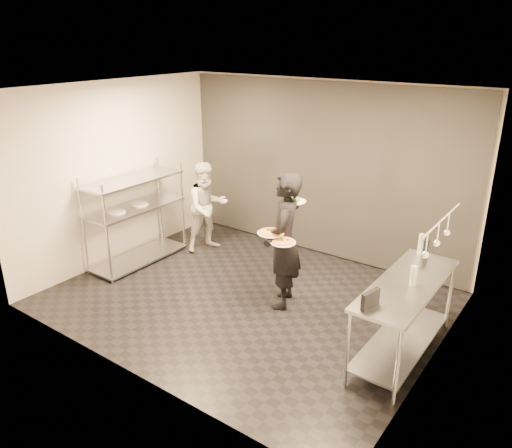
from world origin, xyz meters
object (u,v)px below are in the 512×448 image
Objects in this scene: chef at (207,207)px; pizza_plate_far at (283,242)px; pos_monitor at (370,299)px; pizza_plate_near at (271,232)px; bottle_dark at (426,248)px; prep_counter at (405,306)px; waiter at (284,241)px; pass_rack at (136,215)px; bottle_green at (421,244)px; salad_plate at (295,200)px; bottle_clear at (413,275)px.

pizza_plate_far is (2.16, -1.04, 0.27)m from chef.
pizza_plate_far is at bearing 168.19° from pos_monitor.
chef is at bearing 152.80° from pizza_plate_near.
chef is 2.21m from pizza_plate_near.
prep_counter is at bearing -84.83° from bottle_dark.
waiter reaches higher than bottle_dark.
bottle_dark is (-0.07, 0.79, 0.40)m from prep_counter.
pass_rack is at bearing 172.48° from chef.
chef is 5.69× the size of bottle_green.
waiter is 5.33× the size of pizza_plate_near.
prep_counter is at bearing -80.12° from bottle_green.
prep_counter is 7.44× the size of pos_monitor.
salad_plate reaches higher than pizza_plate_far.
pizza_plate_far is 1.21× the size of bottle_green.
prep_counter is 8.19× the size of bottle_clear.
salad_plate is (0.02, 0.54, 0.29)m from pizza_plate_near.
bottle_green reaches higher than pizza_plate_far.
pizza_plate_near is 0.61m from salad_plate.
prep_counter is 0.92m from bottle_green.
pizza_plate_near reaches higher than pizza_plate_far.
waiter is 6.09× the size of salad_plate.
pizza_plate_far is (0.13, -0.23, 0.11)m from waiter.
pass_rack reaches higher than chef.
bottle_clear is at bearing -0.93° from pizza_plate_near.
chef is (-2.02, 0.81, -0.16)m from waiter.
pizza_plate_near is at bearing 169.77° from pos_monitor.
chef reaches higher than pizza_plate_far.
pizza_plate_near is at bearing 179.07° from bottle_clear.
waiter is at bearing -88.56° from chef.
chef is at bearing -135.42° from waiter.
bottle_clear is (1.83, -0.57, -0.34)m from salad_plate.
pos_monitor is (4.21, -0.72, 0.24)m from pass_rack.
pizza_plate_near is at bearing 179.73° from prep_counter.
prep_counter is 0.41m from bottle_clear.
prep_counter is at bearing 59.72° from waiter.
bottle_dark is (1.63, 0.59, 0.11)m from waiter.
prep_counter is at bearing 1.33° from pizza_plate_far.
waiter is 0.27m from pizza_plate_near.
pos_monitor is 1.10× the size of bottle_clear.
prep_counter is at bearing -0.27° from pizza_plate_near.
bottle_clear is (3.79, -1.03, 0.28)m from chef.
pass_rack is 1.17m from chef.
pass_rack is 0.89× the size of prep_counter.
pizza_plate_far is at bearing -149.77° from bottle_green.
pizza_plate_far is (-1.57, -0.04, 0.39)m from prep_counter.
pass_rack is at bearing -169.16° from bottle_green.
waiter is at bearing 4.38° from pass_rack.
bottle_clear reaches higher than bottle_dark.
pos_monitor is (1.45, -0.68, -0.01)m from pizza_plate_far.
chef is at bearing 176.71° from bottle_green.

